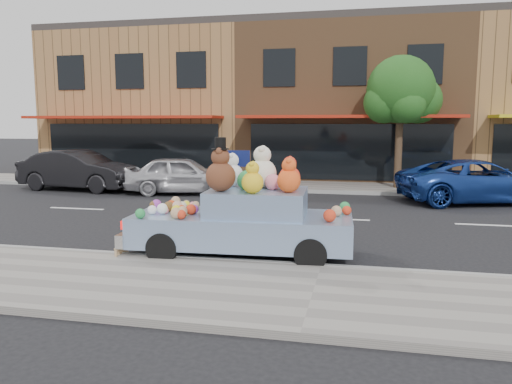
% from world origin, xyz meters
% --- Properties ---
extents(ground, '(120.00, 120.00, 0.00)m').
position_xyz_m(ground, '(0.00, 0.00, 0.00)').
color(ground, black).
rests_on(ground, ground).
extents(near_sidewalk, '(60.00, 3.00, 0.12)m').
position_xyz_m(near_sidewalk, '(0.00, -6.50, 0.06)').
color(near_sidewalk, gray).
rests_on(near_sidewalk, ground).
extents(far_sidewalk, '(60.00, 3.00, 0.12)m').
position_xyz_m(far_sidewalk, '(0.00, 6.50, 0.06)').
color(far_sidewalk, gray).
rests_on(far_sidewalk, ground).
extents(near_kerb, '(60.00, 0.12, 0.13)m').
position_xyz_m(near_kerb, '(0.00, -5.00, 0.07)').
color(near_kerb, gray).
rests_on(near_kerb, ground).
extents(far_kerb, '(60.00, 0.12, 0.13)m').
position_xyz_m(far_kerb, '(0.00, 5.00, 0.07)').
color(far_kerb, gray).
rests_on(far_kerb, ground).
extents(storefront_left, '(10.00, 9.80, 7.30)m').
position_xyz_m(storefront_left, '(-10.00, 11.97, 3.64)').
color(storefront_left, olive).
rests_on(storefront_left, ground).
extents(storefront_mid, '(10.00, 9.80, 7.30)m').
position_xyz_m(storefront_mid, '(0.00, 11.97, 3.64)').
color(storefront_mid, brown).
rests_on(storefront_mid, ground).
extents(street_tree, '(3.00, 2.70, 5.22)m').
position_xyz_m(street_tree, '(2.03, 6.55, 3.69)').
color(street_tree, '#38281C').
rests_on(street_tree, ground).
extents(car_silver, '(4.45, 2.51, 1.43)m').
position_xyz_m(car_silver, '(-5.93, 3.79, 0.71)').
color(car_silver, silver).
rests_on(car_silver, ground).
extents(car_blue, '(5.67, 3.81, 1.44)m').
position_xyz_m(car_blue, '(4.44, 3.91, 0.72)').
color(car_blue, navy).
rests_on(car_blue, ground).
extents(car_dark, '(4.93, 2.14, 1.58)m').
position_xyz_m(car_dark, '(-10.33, 3.95, 0.79)').
color(car_dark, black).
rests_on(car_dark, ground).
extents(art_car, '(4.57, 1.99, 2.38)m').
position_xyz_m(art_car, '(-1.61, -4.28, 0.81)').
color(art_car, black).
rests_on(art_car, ground).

